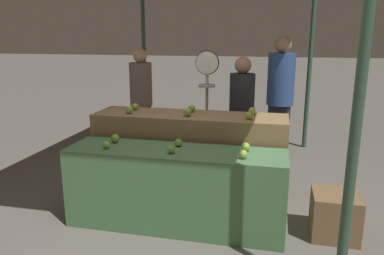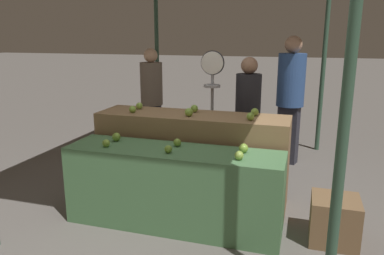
{
  "view_description": "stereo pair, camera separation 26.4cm",
  "coord_description": "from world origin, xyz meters",
  "px_view_note": "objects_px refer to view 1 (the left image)",
  "views": [
    {
      "loc": [
        0.9,
        -3.23,
        1.81
      ],
      "look_at": [
        0.09,
        0.3,
        0.92
      ],
      "focal_mm": 35.0,
      "sensor_mm": 36.0,
      "label": 1
    },
    {
      "loc": [
        1.15,
        -3.16,
        1.81
      ],
      "look_at": [
        0.09,
        0.3,
        0.92
      ],
      "focal_mm": 35.0,
      "sensor_mm": 36.0,
      "label": 2
    }
  ],
  "objects_px": {
    "produce_scale": "(207,88)",
    "person_vendor_at_scale": "(242,110)",
    "person_customer_right": "(141,93)",
    "wooden_crate_side": "(335,215)",
    "person_customer_left": "(280,90)"
  },
  "relations": [
    {
      "from": "produce_scale",
      "to": "person_customer_right",
      "type": "distance_m",
      "value": 1.62
    },
    {
      "from": "person_customer_left",
      "to": "wooden_crate_side",
      "type": "distance_m",
      "value": 2.33
    },
    {
      "from": "person_vendor_at_scale",
      "to": "person_customer_left",
      "type": "height_order",
      "value": "person_customer_left"
    },
    {
      "from": "person_customer_left",
      "to": "person_vendor_at_scale",
      "type": "bearing_deg",
      "value": 75.44
    },
    {
      "from": "produce_scale",
      "to": "wooden_crate_side",
      "type": "height_order",
      "value": "produce_scale"
    },
    {
      "from": "person_vendor_at_scale",
      "to": "wooden_crate_side",
      "type": "relative_size",
      "value": 3.77
    },
    {
      "from": "person_customer_right",
      "to": "wooden_crate_side",
      "type": "distance_m",
      "value": 3.43
    },
    {
      "from": "person_vendor_at_scale",
      "to": "person_customer_right",
      "type": "distance_m",
      "value": 1.82
    },
    {
      "from": "person_customer_left",
      "to": "person_customer_right",
      "type": "bearing_deg",
      "value": 15.67
    },
    {
      "from": "person_customer_left",
      "to": "wooden_crate_side",
      "type": "bearing_deg",
      "value": 118.87
    },
    {
      "from": "produce_scale",
      "to": "person_vendor_at_scale",
      "type": "relative_size",
      "value": 1.05
    },
    {
      "from": "person_customer_right",
      "to": "person_customer_left",
      "type": "bearing_deg",
      "value": -159.41
    },
    {
      "from": "wooden_crate_side",
      "to": "produce_scale",
      "type": "bearing_deg",
      "value": 143.12
    },
    {
      "from": "person_vendor_at_scale",
      "to": "wooden_crate_side",
      "type": "height_order",
      "value": "person_vendor_at_scale"
    },
    {
      "from": "person_customer_left",
      "to": "produce_scale",
      "type": "bearing_deg",
      "value": 65.13
    }
  ]
}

